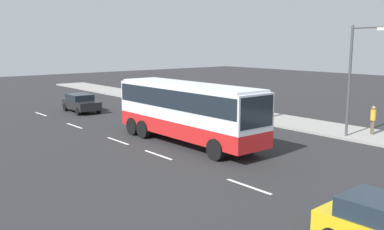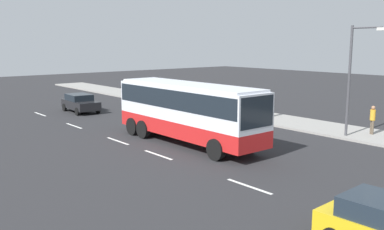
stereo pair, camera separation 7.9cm
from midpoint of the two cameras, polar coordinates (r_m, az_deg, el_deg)
The scene contains 8 objects.
ground_plane at distance 23.62m, azimuth 1.84°, elevation -4.43°, with size 120.00×120.00×0.00m, color #28282B.
sidewalk_curb at distance 30.72m, azimuth 15.49°, elevation -1.34°, with size 80.00×4.00×0.15m, color gray.
lane_centreline at distance 19.07m, azimuth 2.82°, elevation -7.89°, with size 44.03×0.16×0.01m.
coach_bus at distance 24.18m, azimuth -0.50°, elevation 1.11°, with size 10.51×2.69×3.48m.
car_black_sedan at distance 36.88m, azimuth -14.66°, elevation 1.62°, with size 4.23×2.14×1.50m.
pedestrian_near_curb at distance 28.47m, azimuth 23.25°, elevation -0.35°, with size 0.32×0.32×1.78m.
pedestrian_at_crossing at distance 33.12m, azimuth 10.74°, elevation 1.34°, with size 0.32×0.32×1.59m.
street_lamp at distance 27.03m, azimuth 21.01°, elevation 5.36°, with size 2.12×0.24×6.63m.
Camera 1 is at (17.19, -15.15, 5.75)m, focal length 39.64 mm.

